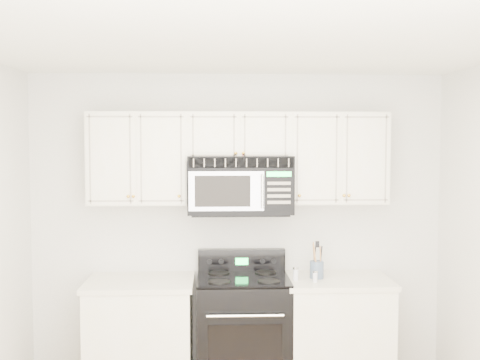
{
  "coord_description": "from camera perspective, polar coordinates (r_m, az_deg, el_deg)",
  "views": [
    {
      "loc": [
        -0.2,
        -3.36,
        2.04
      ],
      "look_at": [
        0.0,
        1.3,
        1.73
      ],
      "focal_mm": 45.0,
      "sensor_mm": 36.0,
      "label": 1
    }
  ],
  "objects": [
    {
      "name": "range",
      "position": [
        5.05,
        0.29,
        -14.19
      ],
      "size": [
        0.74,
        0.68,
        1.12
      ],
      "color": "black",
      "rests_on": "ground"
    },
    {
      "name": "shaker_pepper",
      "position": [
        4.85,
        7.14,
        -9.05
      ],
      "size": [
        0.04,
        0.04,
        0.09
      ],
      "color": "silver",
      "rests_on": "base_cabinet_right"
    },
    {
      "name": "shaker_salt",
      "position": [
        4.89,
        5.3,
        -8.83
      ],
      "size": [
        0.05,
        0.05,
        0.11
      ],
      "color": "silver",
      "rests_on": "base_cabinet_right"
    },
    {
      "name": "microwave",
      "position": [
        4.91,
        0.01,
        -0.4
      ],
      "size": [
        0.84,
        0.47,
        0.47
      ],
      "color": "black",
      "rests_on": "ground"
    },
    {
      "name": "upper_cabinets",
      "position": [
        4.95,
        -0.14,
        2.53
      ],
      "size": [
        2.44,
        0.37,
        0.75
      ],
      "color": "white",
      "rests_on": "ground"
    },
    {
      "name": "utensil_crock",
      "position": [
        4.98,
        7.29,
        -8.36
      ],
      "size": [
        0.11,
        0.11,
        0.3
      ],
      "color": "slate",
      "rests_on": "base_cabinet_right"
    },
    {
      "name": "room",
      "position": [
        3.45,
        0.95,
        -8.66
      ],
      "size": [
        3.51,
        3.51,
        2.61
      ],
      "color": "olive",
      "rests_on": "ground"
    },
    {
      "name": "base_cabinet_left",
      "position": [
        5.1,
        -9.4,
        -14.75
      ],
      "size": [
        0.86,
        0.65,
        0.92
      ],
      "color": "white",
      "rests_on": "ground"
    },
    {
      "name": "base_cabinet_right",
      "position": [
        5.16,
        9.14,
        -14.51
      ],
      "size": [
        0.86,
        0.65,
        0.92
      ],
      "color": "white",
      "rests_on": "ground"
    }
  ]
}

